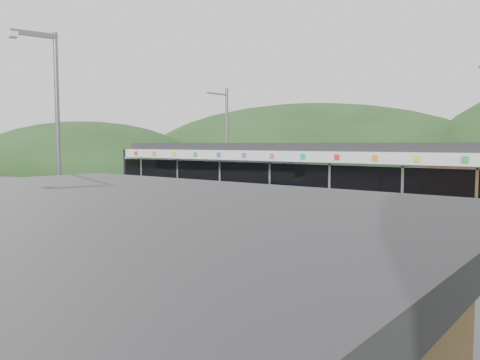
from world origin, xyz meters
The scene contains 8 objects.
ground centered at (0.00, 0.00, 0.00)m, with size 120.00×120.00×0.00m, color #4C4C4F.
hills centered at (6.19, 5.29, 0.00)m, with size 146.00×149.00×26.00m.
platform centered at (0.00, 3.30, 0.15)m, with size 26.00×3.20×0.30m, color #9E9E99.
yellow_line centered at (0.00, 2.00, 0.30)m, with size 26.00×0.10×0.01m, color yellow.
train centered at (-1.39, 6.00, 2.06)m, with size 20.44×3.01×3.74m.
catenary_mast_west centered at (-7.00, 8.56, 3.65)m, with size 0.18×1.80×7.00m.
station_shelter centered at (6.00, -9.01, 1.55)m, with size 9.20×6.20×3.00m.
lamp_post centered at (-0.11, -6.23, 3.90)m, with size 0.41×1.18×6.56m.
Camera 1 is at (11.28, -12.56, 3.70)m, focal length 35.00 mm.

